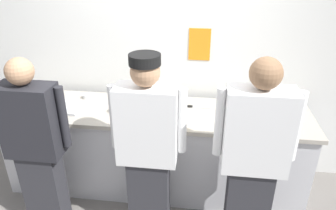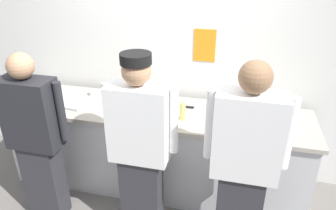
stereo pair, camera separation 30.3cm
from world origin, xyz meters
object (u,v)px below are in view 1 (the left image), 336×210
at_px(ramekin_orange_sauce, 231,106).
at_px(ramekin_red_sauce, 45,97).
at_px(ramekin_yellow_sauce, 267,108).
at_px(chef_center, 148,149).
at_px(sheet_tray, 65,106).
at_px(chef_near_left, 36,146).
at_px(chef_far_right, 253,159).
at_px(ramekin_green_sauce, 87,96).
at_px(chefs_knife, 195,107).
at_px(mixing_bowl_steel, 137,102).
at_px(plate_stack_rear, 285,115).
at_px(deli_cup, 117,109).
at_px(squeeze_bottle_secondary, 184,109).
at_px(plate_stack_front, 161,113).
at_px(squeeze_bottle_primary, 27,99).

relative_size(ramekin_orange_sauce, ramekin_red_sauce, 1.30).
bearing_deg(ramekin_yellow_sauce, chef_center, -142.27).
bearing_deg(ramekin_red_sauce, sheet_tray, -29.66).
xyz_separation_m(chef_near_left, chef_far_right, (1.80, -0.03, 0.05)).
distance_m(chef_near_left, sheet_tray, 0.64).
height_order(chef_center, ramekin_green_sauce, chef_center).
height_order(ramekin_orange_sauce, chefs_knife, ramekin_orange_sauce).
bearing_deg(mixing_bowl_steel, sheet_tray, -173.34).
height_order(plate_stack_rear, deli_cup, plate_stack_rear).
height_order(squeeze_bottle_secondary, ramekin_yellow_sauce, squeeze_bottle_secondary).
height_order(chef_far_right, sheet_tray, chef_far_right).
distance_m(ramekin_yellow_sauce, chefs_knife, 0.72).
bearing_deg(deli_cup, chef_center, -53.78).
distance_m(plate_stack_front, chefs_knife, 0.39).
relative_size(plate_stack_rear, squeeze_bottle_primary, 0.93).
height_order(chef_near_left, chefs_knife, chef_near_left).
distance_m(ramekin_green_sauce, ramekin_yellow_sauce, 1.89).
bearing_deg(ramekin_orange_sauce, ramekin_green_sauce, 178.18).
bearing_deg(plate_stack_front, chefs_knife, 34.78).
height_order(sheet_tray, squeeze_bottle_secondary, squeeze_bottle_secondary).
relative_size(chef_far_right, deli_cup, 19.30).
relative_size(squeeze_bottle_secondary, ramekin_green_sauce, 2.11).
height_order(chef_far_right, squeeze_bottle_secondary, chef_far_right).
height_order(plate_stack_rear, squeeze_bottle_secondary, squeeze_bottle_secondary).
xyz_separation_m(squeeze_bottle_secondary, ramekin_green_sauce, (-1.08, 0.33, -0.07)).
relative_size(plate_stack_rear, ramekin_yellow_sauce, 2.24).
bearing_deg(plate_stack_rear, plate_stack_front, -176.08).
bearing_deg(squeeze_bottle_secondary, mixing_bowl_steel, 160.56).
height_order(chef_far_right, deli_cup, chef_far_right).
bearing_deg(mixing_bowl_steel, chefs_knife, 7.81).
height_order(squeeze_bottle_secondary, ramekin_orange_sauce, squeeze_bottle_secondary).
distance_m(chef_center, ramekin_orange_sauce, 1.08).
bearing_deg(mixing_bowl_steel, ramekin_green_sauce, 165.40).
height_order(chef_center, squeeze_bottle_secondary, chef_center).
bearing_deg(mixing_bowl_steel, ramekin_orange_sauce, 6.18).
xyz_separation_m(sheet_tray, squeeze_bottle_primary, (-0.36, -0.06, 0.09)).
bearing_deg(squeeze_bottle_secondary, ramekin_red_sauce, 170.44).
bearing_deg(chef_far_right, chefs_knife, 120.80).
xyz_separation_m(ramekin_green_sauce, deli_cup, (0.42, -0.30, 0.02)).
height_order(plate_stack_front, ramekin_orange_sauce, plate_stack_front).
distance_m(plate_stack_rear, ramekin_yellow_sauce, 0.22).
bearing_deg(ramekin_red_sauce, ramekin_orange_sauce, 0.58).
bearing_deg(mixing_bowl_steel, squeeze_bottle_secondary, -19.44).
relative_size(chef_near_left, squeeze_bottle_secondary, 8.04).
bearing_deg(plate_stack_rear, chef_near_left, -163.10).
bearing_deg(chef_far_right, chef_near_left, 179.12).
bearing_deg(chef_near_left, sheet_tray, 91.13).
distance_m(sheet_tray, ramekin_yellow_sauce, 2.05).
height_order(sheet_tray, ramekin_orange_sauce, ramekin_orange_sauce).
bearing_deg(chef_center, ramekin_orange_sauce, 48.74).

